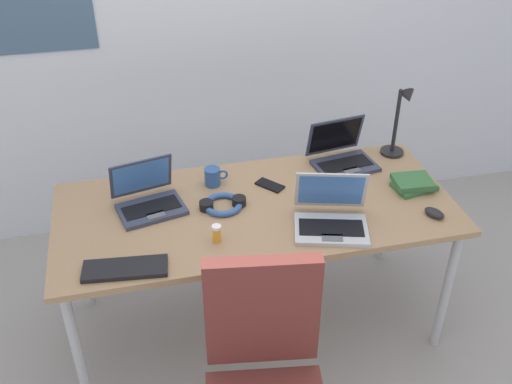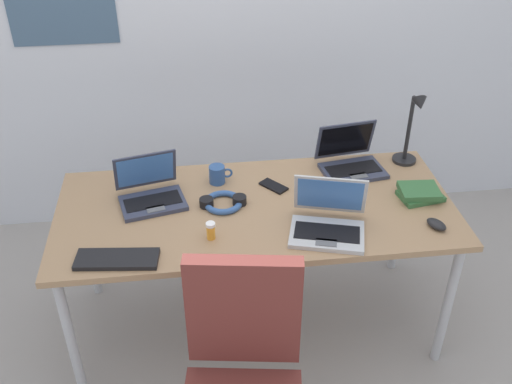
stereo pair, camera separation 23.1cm
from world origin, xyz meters
The scene contains 14 objects.
ground_plane centered at (0.00, 0.00, 0.00)m, with size 12.00×12.00×0.00m, color gray.
wall_back centered at (0.00, 1.10, 1.30)m, with size 6.00×0.13×2.60m.
desk centered at (0.00, 0.00, 0.68)m, with size 1.80×0.80×0.74m.
desk_lamp centered at (0.80, 0.28, 0.94)m, with size 0.12×0.18×0.40m.
laptop_near_mouse centered at (-0.47, 0.11, 0.78)m, with size 0.34×0.31×0.21m.
laptop_far_corner centered at (0.51, 0.27, 0.79)m, with size 0.33×0.29×0.22m.
laptop_by_keyboard centered at (0.28, -0.21, 0.79)m, with size 0.37×0.35×0.23m.
external_keyboard centered at (-0.60, -0.31, 0.75)m, with size 0.33×0.12×0.02m, color black.
computer_mouse centered at (0.75, -0.25, 0.76)m, with size 0.06×0.10×0.03m, color black.
cell_phone centered at (0.10, 0.15, 0.74)m, with size 0.06×0.14×0.01m, color black.
headphones centered at (-0.15, 0.03, 0.76)m, with size 0.21×0.18×0.04m.
pill_bottle centered at (-0.22, -0.21, 0.78)m, with size 0.04×0.04×0.08m.
book_stack centered at (0.76, -0.02, 0.77)m, with size 0.21×0.16×0.05m.
coffee_mug centered at (-0.16, 0.23, 0.78)m, with size 0.11×0.08×0.09m.
Camera 1 is at (-0.50, -2.12, 2.28)m, focal length 41.25 mm.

